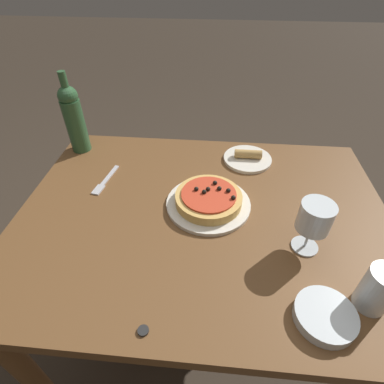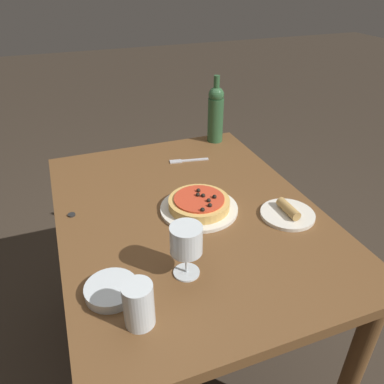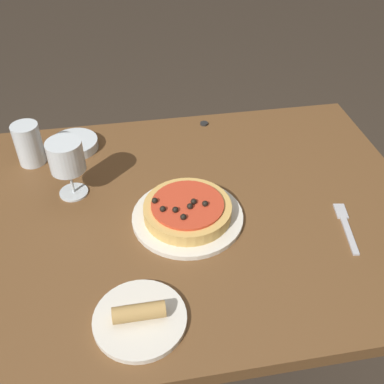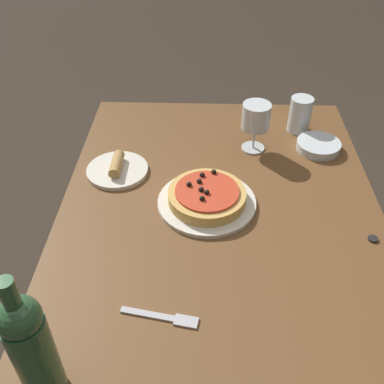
{
  "view_description": "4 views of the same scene",
  "coord_description": "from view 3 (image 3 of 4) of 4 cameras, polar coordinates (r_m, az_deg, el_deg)",
  "views": [
    {
      "loc": [
        0.03,
        -0.64,
        1.41
      ],
      "look_at": [
        -0.03,
        0.02,
        0.85
      ],
      "focal_mm": 28.0,
      "sensor_mm": 36.0,
      "label": 1
    },
    {
      "loc": [
        0.97,
        -0.35,
        1.48
      ],
      "look_at": [
        0.02,
        0.01,
        0.86
      ],
      "focal_mm": 35.0,
      "sensor_mm": 36.0,
      "label": 2
    },
    {
      "loc": [
        0.13,
        0.78,
        1.51
      ],
      "look_at": [
        -0.01,
        -0.02,
        0.82
      ],
      "focal_mm": 42.0,
      "sensor_mm": 36.0,
      "label": 3
    },
    {
      "loc": [
        -0.87,
        0.05,
        1.56
      ],
      "look_at": [
        0.01,
        0.07,
        0.83
      ],
      "focal_mm": 42.0,
      "sensor_mm": 36.0,
      "label": 4
    }
  ],
  "objects": [
    {
      "name": "dining_table",
      "position": [
        1.16,
        -0.12,
        -6.23
      ],
      "size": [
        1.11,
        0.84,
        0.78
      ],
      "color": "brown",
      "rests_on": "ground_plane"
    },
    {
      "name": "side_bowl",
      "position": [
        1.31,
        -14.73,
        5.88
      ],
      "size": [
        0.13,
        0.13,
        0.03
      ],
      "color": "silver",
      "rests_on": "dining_table"
    },
    {
      "name": "side_plate",
      "position": [
        0.87,
        -6.65,
        -15.57
      ],
      "size": [
        0.18,
        0.18,
        0.04
      ],
      "color": "silver",
      "rests_on": "dining_table"
    },
    {
      "name": "bottle_cap",
      "position": [
        1.38,
        1.54,
        8.69
      ],
      "size": [
        0.02,
        0.02,
        0.01
      ],
      "color": "black",
      "rests_on": "dining_table"
    },
    {
      "name": "wine_glass",
      "position": [
        1.09,
        -15.68,
        4.19
      ],
      "size": [
        0.08,
        0.08,
        0.15
      ],
      "color": "silver",
      "rests_on": "dining_table"
    },
    {
      "name": "fork",
      "position": [
        1.09,
        18.91,
        -3.93
      ],
      "size": [
        0.05,
        0.16,
        0.0
      ],
      "rotation": [
        0.0,
        0.0,
        -1.75
      ],
      "color": "#B7B7BC",
      "rests_on": "dining_table"
    },
    {
      "name": "pizza",
      "position": [
        1.03,
        -0.58,
        -2.24
      ],
      "size": [
        0.2,
        0.2,
        0.05
      ],
      "color": "tan",
      "rests_on": "dinner_plate"
    },
    {
      "name": "ground_plane",
      "position": [
        1.7,
        -0.09,
        -21.85
      ],
      "size": [
        14.0,
        14.0,
        0.0
      ],
      "primitive_type": "plane",
      "color": "#382D23"
    },
    {
      "name": "water_cup",
      "position": [
        1.26,
        -20.03,
        5.74
      ],
      "size": [
        0.07,
        0.07,
        0.11
      ],
      "color": "silver",
      "rests_on": "dining_table"
    },
    {
      "name": "dinner_plate",
      "position": [
        1.05,
        -0.56,
        -3.18
      ],
      "size": [
        0.26,
        0.26,
        0.01
      ],
      "color": "silver",
      "rests_on": "dining_table"
    }
  ]
}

